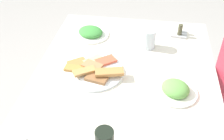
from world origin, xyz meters
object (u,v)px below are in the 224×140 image
object	(u,v)px
drinking_glass	(149,39)
salad_plate_rice	(175,90)
salad_plate_greens	(91,33)
dining_table	(124,88)
pide_platter	(94,70)
condiment_caddy	(179,32)

from	to	relation	value
drinking_glass	salad_plate_rice	bearing A→B (deg)	21.19
salad_plate_greens	salad_plate_rice	distance (m)	0.65
salad_plate_rice	drinking_glass	distance (m)	0.39
dining_table	pide_platter	size ratio (longest dim) A/B	3.90
drinking_glass	dining_table	bearing A→B (deg)	-19.66
pide_platter	salad_plate_greens	distance (m)	0.36
drinking_glass	pide_platter	bearing A→B (deg)	-43.47
salad_plate_greens	pide_platter	bearing A→B (deg)	14.46
salad_plate_greens	salad_plate_rice	bearing A→B (deg)	47.77
dining_table	salad_plate_greens	xyz separation A→B (m)	(-0.35, -0.24, 0.09)
salad_plate_greens	condiment_caddy	xyz separation A→B (m)	(-0.08, 0.52, 0.01)
condiment_caddy	drinking_glass	bearing A→B (deg)	-47.79
pide_platter	drinking_glass	bearing A→B (deg)	136.53
salad_plate_rice	drinking_glass	xyz separation A→B (m)	(-0.36, -0.14, 0.03)
salad_plate_greens	condiment_caddy	bearing A→B (deg)	99.10
dining_table	salad_plate_rice	xyz separation A→B (m)	(0.08, 0.24, 0.09)
dining_table	condiment_caddy	xyz separation A→B (m)	(-0.44, 0.28, 0.10)
dining_table	condiment_caddy	bearing A→B (deg)	147.74
dining_table	salad_plate_rice	world-z (taller)	salad_plate_rice
pide_platter	condiment_caddy	xyz separation A→B (m)	(-0.43, 0.43, 0.01)
dining_table	salad_plate_rice	size ratio (longest dim) A/B	5.89
condiment_caddy	salad_plate_greens	bearing A→B (deg)	-80.90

